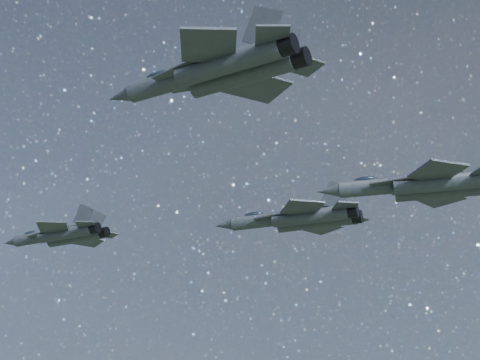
% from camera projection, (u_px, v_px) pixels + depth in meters
% --- Properties ---
extents(jet_lead, '(15.24, 10.71, 3.85)m').
position_uv_depth(jet_lead, '(62.00, 235.00, 92.74)').
color(jet_lead, '#2E3339').
extents(jet_left, '(19.71, 14.02, 5.02)m').
position_uv_depth(jet_left, '(300.00, 218.00, 99.44)').
color(jet_left, '#2E3339').
extents(jet_right, '(17.37, 12.07, 4.36)m').
position_uv_depth(jet_right, '(219.00, 70.00, 57.13)').
color(jet_right, '#2E3339').
extents(jet_slot, '(18.81, 13.08, 4.73)m').
position_uv_depth(jet_slot, '(425.00, 185.00, 79.16)').
color(jet_slot, '#2E3339').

